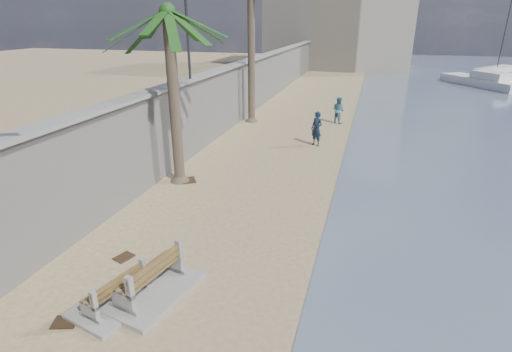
{
  "coord_description": "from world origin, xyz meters",
  "views": [
    {
      "loc": [
        3.01,
        -5.14,
        6.22
      ],
      "look_at": [
        -0.5,
        7.0,
        1.2
      ],
      "focal_mm": 28.0,
      "sensor_mm": 36.0,
      "label": 1
    }
  ],
  "objects_px": {
    "bench_near": "(115,291)",
    "sailboat_west": "(497,69)",
    "bench_far": "(150,278)",
    "palm_mid": "(168,14)",
    "yacht_far": "(481,83)",
    "person_b": "(338,109)",
    "person_a": "(317,126)"
  },
  "relations": [
    {
      "from": "person_b",
      "to": "yacht_far",
      "type": "bearing_deg",
      "value": -87.69
    },
    {
      "from": "bench_near",
      "to": "sailboat_west",
      "type": "relative_size",
      "value": 0.21
    },
    {
      "from": "palm_mid",
      "to": "person_a",
      "type": "relative_size",
      "value": 3.56
    },
    {
      "from": "palm_mid",
      "to": "person_a",
      "type": "xyz_separation_m",
      "value": [
        4.63,
        6.43,
        -5.32
      ]
    },
    {
      "from": "bench_near",
      "to": "person_b",
      "type": "height_order",
      "value": "person_b"
    },
    {
      "from": "bench_near",
      "to": "bench_far",
      "type": "distance_m",
      "value": 0.82
    },
    {
      "from": "person_a",
      "to": "yacht_far",
      "type": "relative_size",
      "value": 0.24
    },
    {
      "from": "bench_far",
      "to": "sailboat_west",
      "type": "bearing_deg",
      "value": 68.98
    },
    {
      "from": "person_a",
      "to": "person_b",
      "type": "xyz_separation_m",
      "value": [
        0.63,
        5.2,
        -0.11
      ]
    },
    {
      "from": "bench_far",
      "to": "bench_near",
      "type": "bearing_deg",
      "value": -134.14
    },
    {
      "from": "bench_near",
      "to": "sailboat_west",
      "type": "xyz_separation_m",
      "value": [
        19.71,
        50.42,
        -0.04
      ]
    },
    {
      "from": "bench_far",
      "to": "sailboat_west",
      "type": "xyz_separation_m",
      "value": [
        19.15,
        49.83,
        -0.11
      ]
    },
    {
      "from": "person_a",
      "to": "person_b",
      "type": "relative_size",
      "value": 1.12
    },
    {
      "from": "bench_near",
      "to": "yacht_far",
      "type": "bearing_deg",
      "value": 67.8
    },
    {
      "from": "bench_near",
      "to": "yacht_far",
      "type": "relative_size",
      "value": 0.26
    },
    {
      "from": "person_a",
      "to": "bench_near",
      "type": "bearing_deg",
      "value": -68.16
    },
    {
      "from": "palm_mid",
      "to": "person_b",
      "type": "relative_size",
      "value": 4.0
    },
    {
      "from": "person_a",
      "to": "sailboat_west",
      "type": "height_order",
      "value": "sailboat_west"
    },
    {
      "from": "bench_far",
      "to": "palm_mid",
      "type": "distance_m",
      "value": 9.3
    },
    {
      "from": "palm_mid",
      "to": "bench_far",
      "type": "bearing_deg",
      "value": -69.31
    },
    {
      "from": "bench_far",
      "to": "palm_mid",
      "type": "xyz_separation_m",
      "value": [
        -2.53,
        6.71,
        5.92
      ]
    },
    {
      "from": "person_a",
      "to": "sailboat_west",
      "type": "xyz_separation_m",
      "value": [
        17.05,
        36.69,
        -0.71
      ]
    },
    {
      "from": "bench_near",
      "to": "yacht_far",
      "type": "distance_m",
      "value": 40.68
    },
    {
      "from": "yacht_far",
      "to": "bench_near",
      "type": "bearing_deg",
      "value": 124.42
    },
    {
      "from": "bench_far",
      "to": "person_a",
      "type": "height_order",
      "value": "person_a"
    },
    {
      "from": "person_b",
      "to": "person_a",
      "type": "bearing_deg",
      "value": 118.16
    },
    {
      "from": "bench_near",
      "to": "bench_far",
      "type": "relative_size",
      "value": 0.84
    },
    {
      "from": "palm_mid",
      "to": "person_b",
      "type": "distance_m",
      "value": 13.88
    },
    {
      "from": "bench_far",
      "to": "person_a",
      "type": "relative_size",
      "value": 1.28
    },
    {
      "from": "bench_near",
      "to": "palm_mid",
      "type": "distance_m",
      "value": 9.64
    },
    {
      "from": "bench_far",
      "to": "palm_mid",
      "type": "relative_size",
      "value": 0.36
    },
    {
      "from": "sailboat_west",
      "to": "bench_near",
      "type": "bearing_deg",
      "value": -111.36
    }
  ]
}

